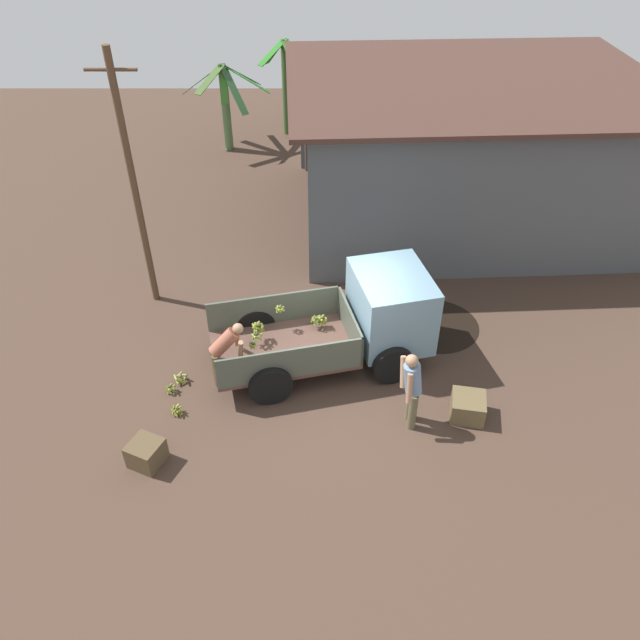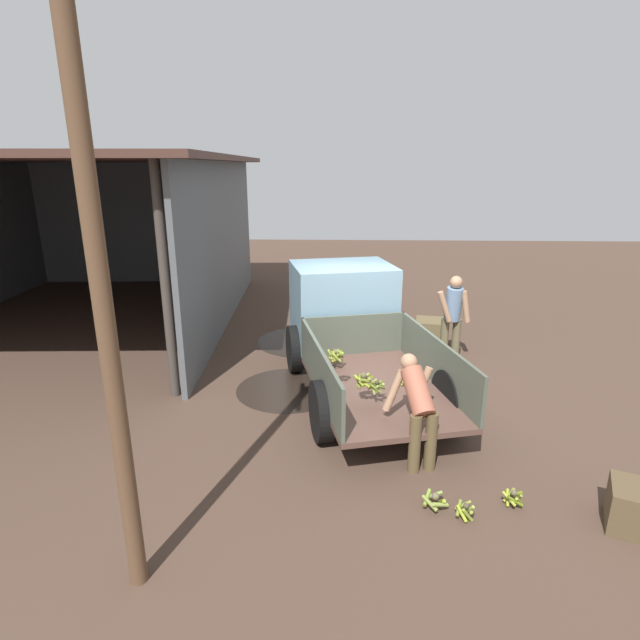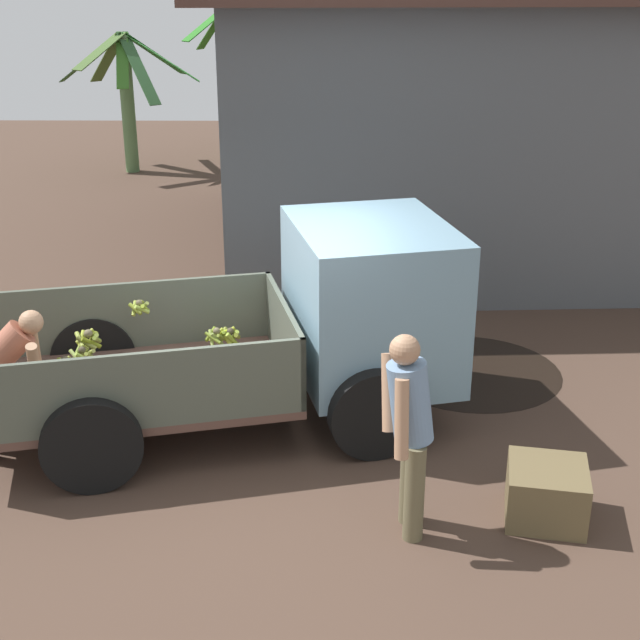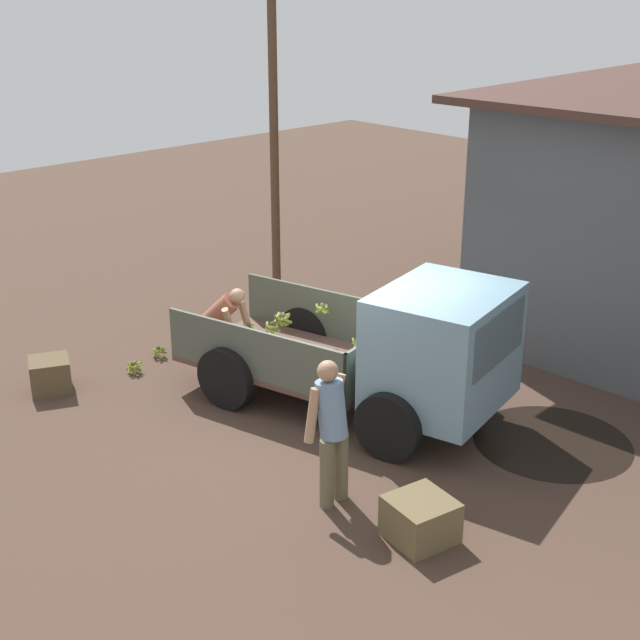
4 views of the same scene
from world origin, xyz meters
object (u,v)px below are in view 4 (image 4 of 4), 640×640
banana_bunch_on_ground_1 (159,351)px  wooden_crate_0 (50,375)px  person_foreground_visitor (331,426)px  banana_bunch_on_ground_2 (181,348)px  banana_bunch_on_ground_0 (134,367)px  wooden_crate_1 (420,519)px  utility_pole (274,131)px  cargo_truck (409,351)px  person_worker_loading (221,322)px

banana_bunch_on_ground_1 → wooden_crate_0: wooden_crate_0 is taller
person_foreground_visitor → banana_bunch_on_ground_2: person_foreground_visitor is taller
banana_bunch_on_ground_0 → wooden_crate_1: 5.64m
utility_pole → banana_bunch_on_ground_0: utility_pole is taller
cargo_truck → wooden_crate_0: (-4.12, -2.99, -0.78)m
person_foreground_visitor → utility_pole: bearing=-38.9°
cargo_truck → wooden_crate_1: 2.73m
banana_bunch_on_ground_1 → wooden_crate_0: bearing=-92.6°
banana_bunch_on_ground_0 → cargo_truck: bearing=25.6°
banana_bunch_on_ground_0 → wooden_crate_0: (-0.32, -1.18, 0.13)m
person_foreground_visitor → wooden_crate_1: (1.17, 0.18, -0.72)m
banana_bunch_on_ground_1 → wooden_crate_0: size_ratio=0.43×
wooden_crate_1 → person_worker_loading: bearing=167.9°
person_worker_loading → banana_bunch_on_ground_0: size_ratio=5.47×
banana_bunch_on_ground_2 → wooden_crate_1: (5.73, -0.94, 0.11)m
utility_pole → wooden_crate_1: bearing=-29.5°
person_worker_loading → cargo_truck: bearing=-1.3°
utility_pole → banana_bunch_on_ground_0: bearing=-72.5°
utility_pole → wooden_crate_0: utility_pole is taller
banana_bunch_on_ground_0 → person_worker_loading: bearing=48.9°
banana_bunch_on_ground_1 → person_foreground_visitor: bearing=-9.8°
person_worker_loading → banana_bunch_on_ground_0: 1.49m
wooden_crate_1 → banana_bunch_on_ground_1: bearing=173.9°
wooden_crate_0 → banana_bunch_on_ground_2: bearing=83.6°
person_worker_loading → wooden_crate_1: person_worker_loading is taller
banana_bunch_on_ground_2 → banana_bunch_on_ground_0: bearing=-84.4°
person_foreground_visitor → banana_bunch_on_ground_2: (-4.55, 1.12, -0.83)m
person_worker_loading → wooden_crate_1: 4.91m
banana_bunch_on_ground_2 → person_worker_loading: bearing=5.4°
wooden_crate_1 → utility_pole: bearing=150.5°
banana_bunch_on_ground_2 → wooden_crate_0: 2.09m
banana_bunch_on_ground_0 → banana_bunch_on_ground_2: 0.91m
cargo_truck → person_foreground_visitor: 2.14m
banana_bunch_on_ground_1 → wooden_crate_1: 5.91m
person_worker_loading → wooden_crate_0: 2.53m
banana_bunch_on_ground_0 → banana_bunch_on_ground_1: bearing=112.1°
cargo_truck → banana_bunch_on_ground_0: 4.31m
cargo_truck → banana_bunch_on_ground_1: (-4.04, -1.22, -0.91)m
utility_pole → banana_bunch_on_ground_0: (1.21, -3.83, -2.89)m
person_worker_loading → banana_bunch_on_ground_0: person_worker_loading is taller
cargo_truck → person_foreground_visitor: cargo_truck is taller
wooden_crate_0 → utility_pole: bearing=100.0°
banana_bunch_on_ground_2 → wooden_crate_1: 5.80m
banana_bunch_on_ground_2 → wooden_crate_0: bearing=-96.4°
utility_pole → person_foreground_visitor: bearing=-35.5°
wooden_crate_0 → banana_bunch_on_ground_0: bearing=74.7°
cargo_truck → wooden_crate_1: bearing=-58.8°
utility_pole → banana_bunch_on_ground_2: utility_pole is taller
banana_bunch_on_ground_2 → wooden_crate_1: wooden_crate_1 is taller
banana_bunch_on_ground_0 → banana_bunch_on_ground_1: size_ratio=1.06×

